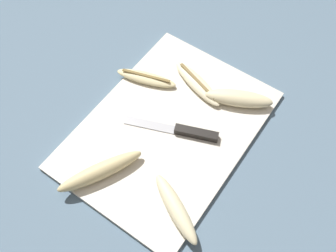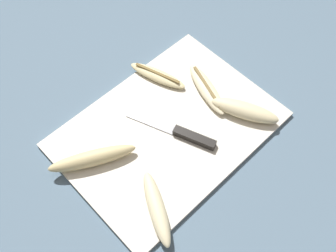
{
  "view_description": "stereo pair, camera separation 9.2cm",
  "coord_description": "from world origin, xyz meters",
  "px_view_note": "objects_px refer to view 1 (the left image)",
  "views": [
    {
      "loc": [
        -0.39,
        -0.27,
        0.81
      ],
      "look_at": [
        0.0,
        0.0,
        0.02
      ],
      "focal_mm": 42.0,
      "sensor_mm": 36.0,
      "label": 1
    },
    {
      "loc": [
        -0.33,
        -0.34,
        0.81
      ],
      "look_at": [
        0.0,
        0.0,
        0.02
      ],
      "focal_mm": 42.0,
      "sensor_mm": 36.0,
      "label": 2
    }
  ],
  "objects_px": {
    "banana_bright_far": "(197,84)",
    "banana_soft_right": "(146,78)",
    "banana_cream_curved": "(239,98)",
    "knife": "(188,132)",
    "banana_pale_long": "(176,209)",
    "banana_mellow_near": "(100,171)"
  },
  "relations": [
    {
      "from": "knife",
      "to": "banana_bright_far",
      "type": "relative_size",
      "value": 1.27
    },
    {
      "from": "banana_pale_long",
      "to": "banana_bright_far",
      "type": "bearing_deg",
      "value": 25.11
    },
    {
      "from": "knife",
      "to": "banana_pale_long",
      "type": "xyz_separation_m",
      "value": [
        -0.17,
        -0.08,
        0.01
      ]
    },
    {
      "from": "banana_bright_far",
      "to": "banana_cream_curved",
      "type": "relative_size",
      "value": 1.03
    },
    {
      "from": "banana_soft_right",
      "to": "banana_cream_curved",
      "type": "distance_m",
      "value": 0.24
    },
    {
      "from": "knife",
      "to": "banana_cream_curved",
      "type": "xyz_separation_m",
      "value": [
        0.14,
        -0.05,
        0.01
      ]
    },
    {
      "from": "banana_mellow_near",
      "to": "banana_pale_long",
      "type": "relative_size",
      "value": 1.16
    },
    {
      "from": "knife",
      "to": "banana_bright_far",
      "type": "distance_m",
      "value": 0.14
    },
    {
      "from": "banana_soft_right",
      "to": "banana_pale_long",
      "type": "relative_size",
      "value": 0.97
    },
    {
      "from": "banana_bright_far",
      "to": "banana_soft_right",
      "type": "bearing_deg",
      "value": 117.03
    },
    {
      "from": "banana_bright_far",
      "to": "banana_cream_curved",
      "type": "xyz_separation_m",
      "value": [
        0.01,
        -0.11,
        0.01
      ]
    },
    {
      "from": "banana_mellow_near",
      "to": "banana_bright_far",
      "type": "height_order",
      "value": "banana_mellow_near"
    },
    {
      "from": "knife",
      "to": "banana_pale_long",
      "type": "height_order",
      "value": "banana_pale_long"
    },
    {
      "from": "knife",
      "to": "banana_soft_right",
      "type": "xyz_separation_m",
      "value": [
        0.07,
        0.17,
        0.0
      ]
    },
    {
      "from": "knife",
      "to": "banana_bright_far",
      "type": "bearing_deg",
      "value": 2.62
    },
    {
      "from": "banana_cream_curved",
      "to": "banana_pale_long",
      "type": "relative_size",
      "value": 1.01
    },
    {
      "from": "banana_soft_right",
      "to": "banana_pale_long",
      "type": "height_order",
      "value": "banana_pale_long"
    },
    {
      "from": "banana_bright_far",
      "to": "banana_cream_curved",
      "type": "distance_m",
      "value": 0.11
    },
    {
      "from": "knife",
      "to": "banana_bright_far",
      "type": "xyz_separation_m",
      "value": [
        0.13,
        0.06,
        0.0
      ]
    },
    {
      "from": "banana_cream_curved",
      "to": "banana_soft_right",
      "type": "bearing_deg",
      "value": 108.19
    },
    {
      "from": "banana_soft_right",
      "to": "knife",
      "type": "bearing_deg",
      "value": -111.85
    },
    {
      "from": "knife",
      "to": "banana_pale_long",
      "type": "relative_size",
      "value": 1.32
    }
  ]
}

